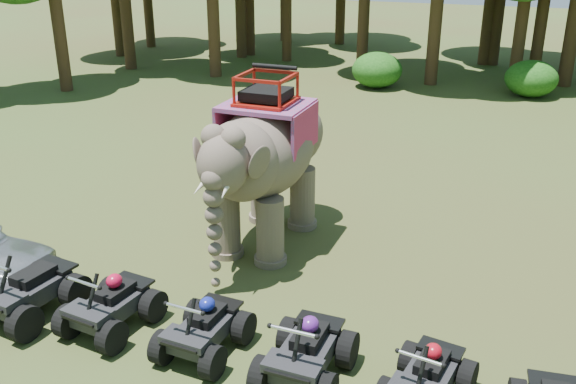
% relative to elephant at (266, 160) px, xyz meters
% --- Properties ---
extents(ground, '(110.00, 110.00, 0.00)m').
position_rel_elephant_xyz_m(ground, '(1.07, -2.67, -1.95)').
color(ground, '#47381E').
rests_on(ground, ground).
extents(elephant, '(2.14, 4.68, 3.89)m').
position_rel_elephant_xyz_m(elephant, '(0.00, 0.00, 0.00)').
color(elephant, brown).
rests_on(elephant, ground).
extents(atv_0, '(1.58, 2.01, 1.37)m').
position_rel_elephant_xyz_m(atv_0, '(-2.91, -4.37, -1.26)').
color(atv_0, black).
rests_on(atv_0, ground).
extents(atv_1, '(1.43, 1.82, 1.24)m').
position_rel_elephant_xyz_m(atv_1, '(-1.25, -4.22, -1.33)').
color(atv_1, black).
rests_on(atv_1, ground).
extents(atv_2, '(1.28, 1.68, 1.19)m').
position_rel_elephant_xyz_m(atv_2, '(0.61, -4.27, -1.35)').
color(atv_2, black).
rests_on(atv_2, ground).
extents(atv_3, '(1.32, 1.77, 1.28)m').
position_rel_elephant_xyz_m(atv_3, '(2.43, -4.34, -1.30)').
color(atv_3, black).
rests_on(atv_3, ground).
extents(atv_4, '(1.39, 1.74, 1.16)m').
position_rel_elephant_xyz_m(atv_4, '(4.31, -4.23, -1.37)').
color(atv_4, black).
rests_on(atv_4, ground).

